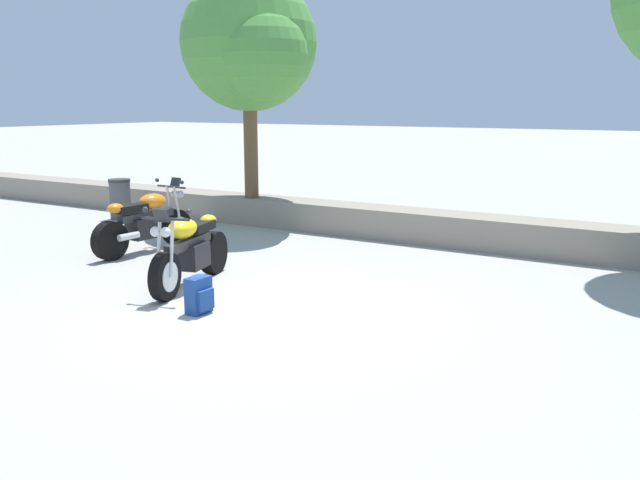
# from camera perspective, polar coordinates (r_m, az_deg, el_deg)

# --- Properties ---
(ground_plane) EXTENTS (120.00, 120.00, 0.00)m
(ground_plane) POSITION_cam_1_polar(r_m,az_deg,el_deg) (8.22, -4.49, -5.86)
(ground_plane) COLOR #A3A099
(stone_wall) EXTENTS (36.00, 0.80, 0.55)m
(stone_wall) POSITION_cam_1_polar(r_m,az_deg,el_deg) (12.27, 8.64, 1.16)
(stone_wall) COLOR gray
(stone_wall) RESTS_ON ground
(motorcycle_orange_near_left) EXTENTS (0.67, 2.07, 1.18)m
(motorcycle_orange_near_left) POSITION_cam_1_polar(r_m,az_deg,el_deg) (11.61, -14.49, 1.39)
(motorcycle_orange_near_left) COLOR black
(motorcycle_orange_near_left) RESTS_ON ground
(motorcycle_yellow_centre) EXTENTS (0.88, 2.03, 1.18)m
(motorcycle_yellow_centre) POSITION_cam_1_polar(r_m,az_deg,el_deg) (9.27, -10.96, -0.94)
(motorcycle_yellow_centre) COLOR black
(motorcycle_yellow_centre) RESTS_ON ground
(rider_backpack) EXTENTS (0.27, 0.31, 0.47)m
(rider_backpack) POSITION_cam_1_polar(r_m,az_deg,el_deg) (8.12, -10.19, -4.45)
(rider_backpack) COLOR navy
(rider_backpack) RESTS_ON ground
(leafy_tree_far_left) EXTENTS (2.80, 2.66, 4.39)m
(leafy_tree_far_left) POSITION_cam_1_polar(r_m,az_deg,el_deg) (13.65, -5.81, 16.00)
(leafy_tree_far_left) COLOR brown
(leafy_tree_far_left) RESTS_ON stone_wall
(trash_bin) EXTENTS (0.46, 0.46, 0.86)m
(trash_bin) POSITION_cam_1_polar(r_m,az_deg,el_deg) (15.07, -16.51, 3.34)
(trash_bin) COLOR #4C4C51
(trash_bin) RESTS_ON ground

